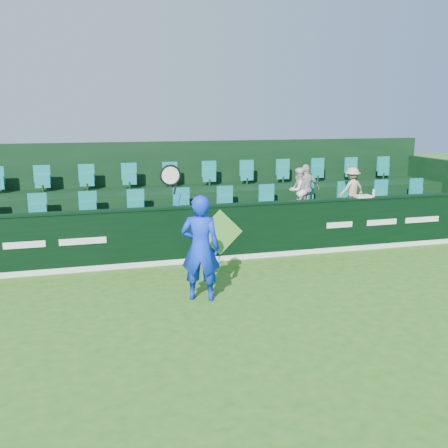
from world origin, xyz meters
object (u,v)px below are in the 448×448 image
object	(u,v)px
tennis_player	(200,247)
spectator_middle	(306,189)
drinks_bottle	(374,193)
towel	(363,196)
spectator_left	(298,190)
spectator_right	(352,189)

from	to	relation	value
tennis_player	spectator_middle	world-z (taller)	tennis_player
tennis_player	drinks_bottle	bearing A→B (deg)	25.35
spectator_middle	towel	xyz separation A→B (m)	(1.06, -1.12, -0.07)
towel	drinks_bottle	xyz separation A→B (m)	(0.31, 0.00, 0.07)
spectator_left	spectator_right	xyz separation A→B (m)	(1.60, 0.00, -0.02)
spectator_right	drinks_bottle	xyz separation A→B (m)	(-0.01, -1.12, 0.06)
spectator_middle	drinks_bottle	size ratio (longest dim) A/B	6.65
tennis_player	spectator_right	size ratio (longest dim) A/B	2.20
spectator_left	drinks_bottle	world-z (taller)	spectator_left
spectator_left	towel	world-z (taller)	spectator_left
tennis_player	spectator_left	bearing A→B (deg)	45.40
tennis_player	drinks_bottle	world-z (taller)	tennis_player
spectator_left	spectator_right	bearing A→B (deg)	159.08
spectator_right	towel	bearing A→B (deg)	64.40
spectator_right	towel	xyz separation A→B (m)	(-0.32, -1.12, -0.01)
tennis_player	towel	size ratio (longest dim) A/B	6.58
towel	drinks_bottle	distance (m)	0.32
tennis_player	drinks_bottle	distance (m)	5.61
drinks_bottle	spectator_right	bearing A→B (deg)	89.40
drinks_bottle	tennis_player	bearing A→B (deg)	-154.65
towel	spectator_left	bearing A→B (deg)	138.81
spectator_middle	drinks_bottle	bearing A→B (deg)	141.88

